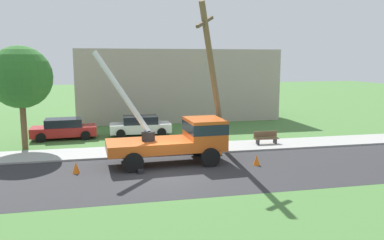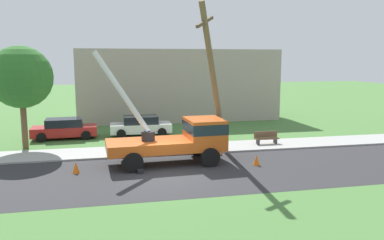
{
  "view_description": "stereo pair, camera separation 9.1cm",
  "coord_description": "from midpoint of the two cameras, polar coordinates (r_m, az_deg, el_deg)",
  "views": [
    {
      "loc": [
        -2.81,
        -17.93,
        5.5
      ],
      "look_at": [
        1.85,
        3.16,
        2.12
      ],
      "focal_mm": 36.13,
      "sensor_mm": 36.0,
      "label": 1
    },
    {
      "loc": [
        -2.72,
        -17.95,
        5.5
      ],
      "look_at": [
        1.85,
        3.16,
        2.12
      ],
      "focal_mm": 36.13,
      "sensor_mm": 36.0,
      "label": 2
    }
  ],
  "objects": [
    {
      "name": "leaning_utility_pole",
      "position": [
        21.62,
        3.09,
        5.93
      ],
      "size": [
        2.65,
        2.96,
        8.57
      ],
      "color": "brown",
      "rests_on": "ground"
    },
    {
      "name": "sidewalk_strip",
      "position": [
        23.68,
        -5.44,
        -4.45
      ],
      "size": [
        80.0,
        2.79,
        0.1
      ],
      "primitive_type": "cube",
      "color": "#9E9E99",
      "rests_on": "ground"
    },
    {
      "name": "road_asphalt",
      "position": [
        18.96,
        -3.58,
        -7.97
      ],
      "size": [
        80.0,
        7.1,
        0.01
      ],
      "primitive_type": "cube",
      "color": "#2B2B2D",
      "rests_on": "ground"
    },
    {
      "name": "ground_plane",
      "position": [
        30.56,
        -7.07,
        -1.53
      ],
      "size": [
        120.0,
        120.0,
        0.0
      ],
      "primitive_type": "plane",
      "color": "#477538"
    },
    {
      "name": "roadside_tree_near",
      "position": [
        25.77,
        -24.08,
        5.76
      ],
      "size": [
        3.8,
        3.8,
        6.36
      ],
      "color": "brown",
      "rests_on": "ground"
    },
    {
      "name": "traffic_cone_ahead",
      "position": [
        20.68,
        9.39,
        -5.84
      ],
      "size": [
        0.36,
        0.36,
        0.56
      ],
      "primitive_type": "cone",
      "color": "orange",
      "rests_on": "ground"
    },
    {
      "name": "parked_sedan_red",
      "position": [
        28.54,
        -18.47,
        -1.22
      ],
      "size": [
        4.48,
        2.16,
        1.42
      ],
      "color": "#B21E1E",
      "rests_on": "ground"
    },
    {
      "name": "lowrise_building_backdrop",
      "position": [
        36.33,
        -2.32,
        5.27
      ],
      "size": [
        18.0,
        6.0,
        6.4
      ],
      "primitive_type": "cube",
      "color": "#A5998C",
      "rests_on": "ground"
    },
    {
      "name": "traffic_cone_behind",
      "position": [
        19.83,
        -16.88,
        -6.75
      ],
      "size": [
        0.36,
        0.36,
        0.56
      ],
      "primitive_type": "cone",
      "color": "orange",
      "rests_on": "ground"
    },
    {
      "name": "parked_sedan_white",
      "position": [
        28.6,
        -7.72,
        -0.82
      ],
      "size": [
        4.41,
        2.04,
        1.42
      ],
      "color": "silver",
      "rests_on": "ground"
    },
    {
      "name": "utility_truck",
      "position": [
        20.7,
        -1.71,
        -2.5
      ],
      "size": [
        6.87,
        3.21,
        5.98
      ],
      "color": "#C65119",
      "rests_on": "ground"
    },
    {
      "name": "park_bench",
      "position": [
        25.51,
        10.77,
        -2.65
      ],
      "size": [
        1.6,
        0.45,
        0.9
      ],
      "color": "brown",
      "rests_on": "ground"
    },
    {
      "name": "traffic_cone_curbside",
      "position": [
        22.7,
        3.87,
        -4.41
      ],
      "size": [
        0.36,
        0.36,
        0.56
      ],
      "primitive_type": "cone",
      "color": "orange",
      "rests_on": "ground"
    }
  ]
}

